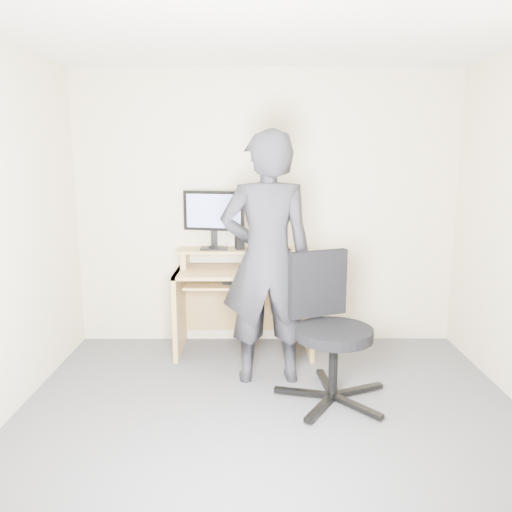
{
  "coord_description": "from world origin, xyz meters",
  "views": [
    {
      "loc": [
        -0.11,
        -2.84,
        1.7
      ],
      "look_at": [
        -0.1,
        1.05,
        0.95
      ],
      "focal_mm": 35.0,
      "sensor_mm": 36.0,
      "label": 1
    }
  ],
  "objects_px": {
    "desk": "(245,290)",
    "monitor": "(214,215)",
    "person": "(267,260)",
    "office_chair": "(328,323)"
  },
  "relations": [
    {
      "from": "office_chair",
      "to": "person",
      "type": "bearing_deg",
      "value": 121.8
    },
    {
      "from": "desk",
      "to": "office_chair",
      "type": "height_order",
      "value": "office_chair"
    },
    {
      "from": "desk",
      "to": "person",
      "type": "height_order",
      "value": "person"
    },
    {
      "from": "monitor",
      "to": "person",
      "type": "distance_m",
      "value": 0.89
    },
    {
      "from": "desk",
      "to": "monitor",
      "type": "distance_m",
      "value": 0.73
    },
    {
      "from": "office_chair",
      "to": "person",
      "type": "xyz_separation_m",
      "value": [
        -0.43,
        0.31,
        0.4
      ]
    },
    {
      "from": "monitor",
      "to": "office_chair",
      "type": "relative_size",
      "value": 0.53
    },
    {
      "from": "desk",
      "to": "office_chair",
      "type": "relative_size",
      "value": 1.17
    },
    {
      "from": "desk",
      "to": "monitor",
      "type": "bearing_deg",
      "value": 169.25
    },
    {
      "from": "monitor",
      "to": "person",
      "type": "relative_size",
      "value": 0.28
    }
  ]
}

